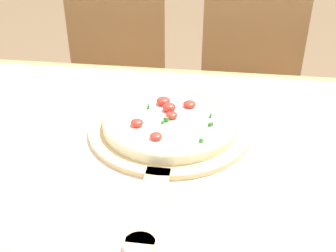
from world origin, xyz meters
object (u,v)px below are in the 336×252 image
Objects in this scene: chair_left at (115,80)px; chair_right at (248,88)px; pizza at (170,121)px; pizza_peel at (169,134)px.

chair_right is (0.51, 0.00, 0.00)m from chair_left.
pizza is 0.76m from chair_right.
chair_left is (-0.31, 0.69, -0.24)m from pizza.
chair_right is at bearing 73.97° from pizza_peel.
chair_right is at bearing 73.47° from pizza.
chair_right is at bearing -4.67° from chair_left.
chair_right reaches higher than pizza_peel.
pizza_peel is 0.03m from pizza.
pizza_peel is 1.87× the size of pizza.
pizza_peel is at bearing -89.44° from pizza.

